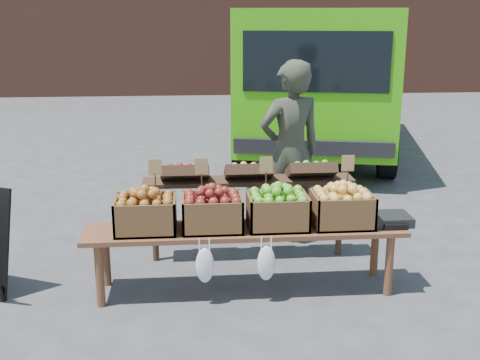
{
  "coord_description": "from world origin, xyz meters",
  "views": [
    {
      "loc": [
        -0.22,
        -4.73,
        2.31
      ],
      "look_at": [
        0.23,
        0.52,
        0.85
      ],
      "focal_mm": 45.0,
      "sensor_mm": 36.0,
      "label": 1
    }
  ],
  "objects_px": {
    "crate_russet_pears": "(212,213)",
    "crate_golden_apples": "(146,215)",
    "delivery_van": "(318,82)",
    "weighing_scale": "(390,219)",
    "display_bench": "(245,259)",
    "crate_red_apples": "(278,211)",
    "vendor": "(290,152)",
    "back_table": "(248,207)",
    "crate_green_apples": "(342,209)"
  },
  "relations": [
    {
      "from": "crate_golden_apples",
      "to": "crate_russet_pears",
      "type": "xyz_separation_m",
      "value": [
        0.55,
        0.0,
        0.0
      ]
    },
    {
      "from": "crate_golden_apples",
      "to": "crate_red_apples",
      "type": "distance_m",
      "value": 1.1
    },
    {
      "from": "crate_russet_pears",
      "to": "crate_red_apples",
      "type": "xyz_separation_m",
      "value": [
        0.55,
        0.0,
        0.0
      ]
    },
    {
      "from": "crate_russet_pears",
      "to": "vendor",
      "type": "bearing_deg",
      "value": 54.69
    },
    {
      "from": "crate_red_apples",
      "to": "weighing_scale",
      "type": "relative_size",
      "value": 1.47
    },
    {
      "from": "crate_red_apples",
      "to": "delivery_van",
      "type": "bearing_deg",
      "value": 74.7
    },
    {
      "from": "display_bench",
      "to": "weighing_scale",
      "type": "bearing_deg",
      "value": 0.0
    },
    {
      "from": "back_table",
      "to": "crate_russet_pears",
      "type": "relative_size",
      "value": 4.2
    },
    {
      "from": "display_bench",
      "to": "crate_russet_pears",
      "type": "xyz_separation_m",
      "value": [
        -0.28,
        0.0,
        0.42
      ]
    },
    {
      "from": "crate_russet_pears",
      "to": "weighing_scale",
      "type": "bearing_deg",
      "value": 0.0
    },
    {
      "from": "back_table",
      "to": "weighing_scale",
      "type": "height_order",
      "value": "back_table"
    },
    {
      "from": "display_bench",
      "to": "weighing_scale",
      "type": "distance_m",
      "value": 1.29
    },
    {
      "from": "vendor",
      "to": "crate_russet_pears",
      "type": "relative_size",
      "value": 3.76
    },
    {
      "from": "crate_golden_apples",
      "to": "weighing_scale",
      "type": "distance_m",
      "value": 2.08
    },
    {
      "from": "delivery_van",
      "to": "vendor",
      "type": "xyz_separation_m",
      "value": [
        -1.17,
        -4.17,
        -0.25
      ]
    },
    {
      "from": "back_table",
      "to": "display_bench",
      "type": "relative_size",
      "value": 0.78
    },
    {
      "from": "vendor",
      "to": "crate_russet_pears",
      "type": "distance_m",
      "value": 1.49
    },
    {
      "from": "back_table",
      "to": "crate_golden_apples",
      "type": "bearing_deg",
      "value": -142.11
    },
    {
      "from": "delivery_van",
      "to": "crate_golden_apples",
      "type": "relative_size",
      "value": 10.64
    },
    {
      "from": "back_table",
      "to": "crate_red_apples",
      "type": "bearing_deg",
      "value": -76.35
    },
    {
      "from": "crate_red_apples",
      "to": "crate_russet_pears",
      "type": "bearing_deg",
      "value": 180.0
    },
    {
      "from": "delivery_van",
      "to": "weighing_scale",
      "type": "xyz_separation_m",
      "value": [
        -0.5,
        -5.38,
        -0.58
      ]
    },
    {
      "from": "vendor",
      "to": "crate_golden_apples",
      "type": "bearing_deg",
      "value": 23.56
    },
    {
      "from": "delivery_van",
      "to": "display_bench",
      "type": "height_order",
      "value": "delivery_van"
    },
    {
      "from": "display_bench",
      "to": "crate_red_apples",
      "type": "distance_m",
      "value": 0.51
    },
    {
      "from": "crate_golden_apples",
      "to": "crate_russet_pears",
      "type": "bearing_deg",
      "value": 0.0
    },
    {
      "from": "vendor",
      "to": "weighing_scale",
      "type": "height_order",
      "value": "vendor"
    },
    {
      "from": "vendor",
      "to": "crate_red_apples",
      "type": "xyz_separation_m",
      "value": [
        -0.3,
        -1.21,
        -0.23
      ]
    },
    {
      "from": "delivery_van",
      "to": "crate_golden_apples",
      "type": "distance_m",
      "value": 5.98
    },
    {
      "from": "back_table",
      "to": "crate_russet_pears",
      "type": "xyz_separation_m",
      "value": [
        -0.38,
        -0.72,
        0.19
      ]
    },
    {
      "from": "vendor",
      "to": "crate_russet_pears",
      "type": "xyz_separation_m",
      "value": [
        -0.85,
        -1.21,
        -0.23
      ]
    },
    {
      "from": "back_table",
      "to": "weighing_scale",
      "type": "xyz_separation_m",
      "value": [
        1.15,
        -0.72,
        0.09
      ]
    },
    {
      "from": "crate_red_apples",
      "to": "weighing_scale",
      "type": "bearing_deg",
      "value": 0.0
    },
    {
      "from": "crate_russet_pears",
      "to": "crate_golden_apples",
      "type": "bearing_deg",
      "value": 180.0
    },
    {
      "from": "display_bench",
      "to": "crate_russet_pears",
      "type": "relative_size",
      "value": 5.4
    },
    {
      "from": "back_table",
      "to": "crate_russet_pears",
      "type": "height_order",
      "value": "back_table"
    },
    {
      "from": "crate_green_apples",
      "to": "weighing_scale",
      "type": "relative_size",
      "value": 1.47
    },
    {
      "from": "delivery_van",
      "to": "crate_russet_pears",
      "type": "xyz_separation_m",
      "value": [
        -2.02,
        -5.38,
        -0.48
      ]
    },
    {
      "from": "back_table",
      "to": "crate_russet_pears",
      "type": "bearing_deg",
      "value": -117.52
    },
    {
      "from": "delivery_van",
      "to": "vendor",
      "type": "height_order",
      "value": "delivery_van"
    },
    {
      "from": "delivery_van",
      "to": "crate_red_apples",
      "type": "xyz_separation_m",
      "value": [
        -1.47,
        -5.38,
        -0.48
      ]
    },
    {
      "from": "display_bench",
      "to": "crate_green_apples",
      "type": "height_order",
      "value": "crate_green_apples"
    },
    {
      "from": "crate_green_apples",
      "to": "vendor",
      "type": "bearing_deg",
      "value": 101.56
    },
    {
      "from": "crate_russet_pears",
      "to": "delivery_van",
      "type": "bearing_deg",
      "value": 69.4
    },
    {
      "from": "crate_russet_pears",
      "to": "crate_red_apples",
      "type": "distance_m",
      "value": 0.55
    },
    {
      "from": "crate_golden_apples",
      "to": "weighing_scale",
      "type": "xyz_separation_m",
      "value": [
        2.08,
        0.0,
        -0.1
      ]
    },
    {
      "from": "crate_golden_apples",
      "to": "weighing_scale",
      "type": "height_order",
      "value": "crate_golden_apples"
    },
    {
      "from": "delivery_van",
      "to": "crate_russet_pears",
      "type": "relative_size",
      "value": 10.64
    },
    {
      "from": "back_table",
      "to": "vendor",
      "type": "bearing_deg",
      "value": 45.39
    },
    {
      "from": "crate_red_apples",
      "to": "crate_golden_apples",
      "type": "bearing_deg",
      "value": 180.0
    }
  ]
}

